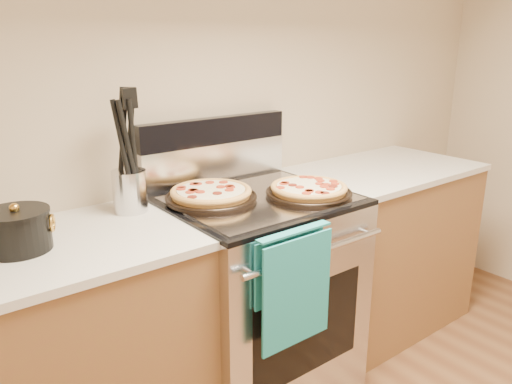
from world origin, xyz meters
TOP-DOWN VIEW (x-y plane):
  - wall_back at (0.00, 2.00)m, footprint 4.00×0.00m
  - range_body at (0.00, 1.65)m, footprint 0.76×0.68m
  - oven_window at (0.00, 1.31)m, footprint 0.56×0.01m
  - cooktop at (0.00, 1.65)m, footprint 0.76×0.68m
  - backsplash_lower at (0.00, 1.96)m, footprint 0.76×0.06m
  - backsplash_upper at (0.00, 1.96)m, footprint 0.76×0.06m
  - oven_handle at (0.00, 1.27)m, footprint 0.70×0.03m
  - dish_towel at (-0.12, 1.27)m, footprint 0.32×0.05m
  - foil_sheet at (0.00, 1.62)m, footprint 0.70×0.55m
  - cabinet_left at (-0.88, 1.68)m, footprint 1.00×0.62m
  - countertop_left at (-0.88, 1.68)m, footprint 1.02×0.64m
  - cabinet_right at (0.88, 1.68)m, footprint 1.00×0.62m
  - countertop_right at (0.88, 1.68)m, footprint 1.02×0.64m
  - pepperoni_pizza_back at (-0.18, 1.72)m, footprint 0.44×0.44m
  - pepperoni_pizza_front at (0.18, 1.52)m, footprint 0.44×0.44m
  - utensil_crock at (-0.48, 1.83)m, footprint 0.17×0.17m
  - saucepan at (-0.92, 1.70)m, footprint 0.26×0.26m

SIDE VIEW (x-z plane):
  - cabinet_left at x=-0.88m, z-range 0.00..0.88m
  - cabinet_right at x=0.88m, z-range 0.00..0.88m
  - range_body at x=0.00m, z-range 0.00..0.90m
  - oven_window at x=0.00m, z-range 0.25..0.65m
  - dish_towel at x=-0.12m, z-range 0.49..0.91m
  - oven_handle at x=0.00m, z-range 0.79..0.81m
  - countertop_left at x=-0.88m, z-range 0.88..0.91m
  - countertop_right at x=0.88m, z-range 0.88..0.91m
  - cooktop at x=0.00m, z-range 0.90..0.92m
  - foil_sheet at x=0.00m, z-range 0.92..0.93m
  - pepperoni_pizza_front at x=0.18m, z-range 0.93..0.97m
  - pepperoni_pizza_back at x=-0.18m, z-range 0.93..0.98m
  - saucepan at x=-0.92m, z-range 0.91..1.03m
  - utensil_crock at x=-0.48m, z-range 0.91..1.07m
  - backsplash_lower at x=0.00m, z-range 0.92..1.10m
  - backsplash_upper at x=0.00m, z-range 1.10..1.22m
  - wall_back at x=0.00m, z-range -0.65..3.35m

